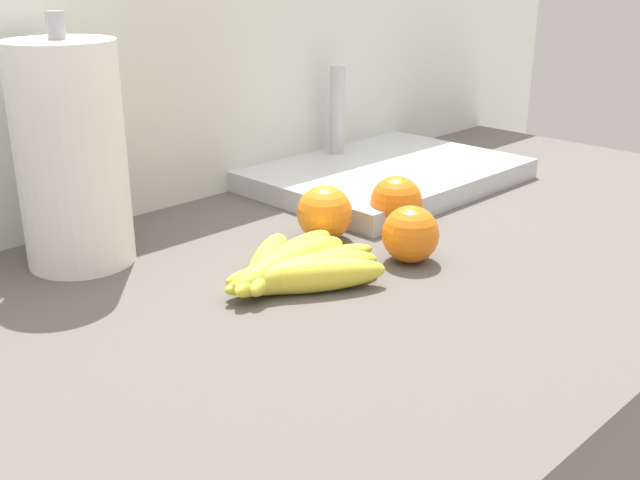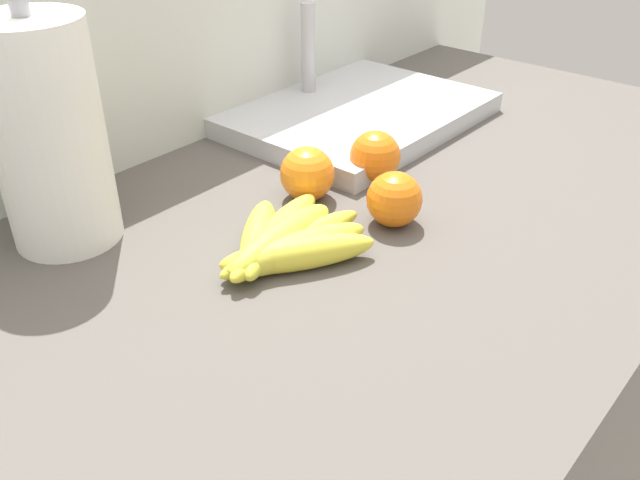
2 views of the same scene
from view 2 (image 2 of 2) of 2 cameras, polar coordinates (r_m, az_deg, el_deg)
The scene contains 8 objects.
counter at distance 1.16m, azimuth 3.54°, elevation -18.14°, with size 1.44×0.70×0.92m, color #514C47.
wall_back at distance 1.24m, azimuth -10.40°, elevation -3.28°, with size 1.84×0.06×1.30m, color silver.
banana_bunch at distance 0.77m, azimuth -3.08°, elevation -0.19°, with size 0.21×0.19×0.04m.
orange_back_left at distance 0.94m, azimuth 4.67°, elevation 7.07°, with size 0.07×0.07×0.07m, color orange.
orange_far_right at distance 0.83m, azimuth 6.29°, elevation 3.44°, with size 0.07×0.07×0.07m, color orange.
orange_right at distance 0.88m, azimuth -1.08°, elevation 5.60°, with size 0.07×0.07×0.07m, color orange.
paper_towel_roll at distance 0.81m, azimuth -21.95°, elevation 8.16°, with size 0.12×0.12×0.29m.
sink_basin at distance 1.14m, azimuth 3.11°, elevation 10.69°, with size 0.41×0.31×0.18m.
Camera 2 is at (-0.61, -0.43, 1.35)m, focal length 37.92 mm.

